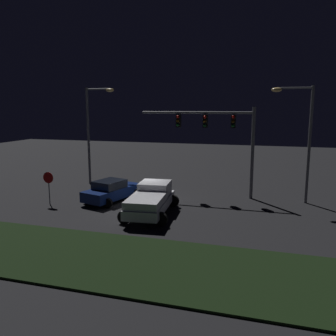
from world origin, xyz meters
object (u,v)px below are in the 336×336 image
at_px(pickup_truck, 151,198).
at_px(street_lamp_right, 301,130).
at_px(traffic_signal_gantry, 218,130).
at_px(stop_sign, 48,182).
at_px(street_lamp_left, 93,124).
at_px(car_sedan, 112,191).

distance_m(pickup_truck, street_lamp_right, 11.03).
bearing_deg(traffic_signal_gantry, stop_sign, -152.51).
xyz_separation_m(traffic_signal_gantry, street_lamp_left, (-10.60, 1.22, 0.20)).
bearing_deg(stop_sign, street_lamp_left, 90.93).
distance_m(pickup_truck, stop_sign, 7.31).
bearing_deg(car_sedan, pickup_truck, -103.75).
xyz_separation_m(pickup_truck, traffic_signal_gantry, (3.21, 5.55, 3.90)).
distance_m(car_sedan, traffic_signal_gantry, 8.74).
height_order(pickup_truck, street_lamp_right, street_lamp_right).
distance_m(car_sedan, street_lamp_right, 13.54).
height_order(street_lamp_left, stop_sign, street_lamp_left).
xyz_separation_m(traffic_signal_gantry, stop_sign, (-10.49, -5.46, -3.34)).
height_order(traffic_signal_gantry, street_lamp_right, street_lamp_right).
distance_m(street_lamp_left, stop_sign, 7.56).
distance_m(pickup_truck, traffic_signal_gantry, 7.50).
relative_size(street_lamp_left, stop_sign, 3.63).
relative_size(street_lamp_left, street_lamp_right, 1.03).
xyz_separation_m(pickup_truck, car_sedan, (-3.65, 2.08, -0.26)).
xyz_separation_m(pickup_truck, stop_sign, (-7.29, 0.09, 0.56)).
height_order(traffic_signal_gantry, street_lamp_left, street_lamp_left).
height_order(pickup_truck, street_lamp_left, street_lamp_left).
distance_m(traffic_signal_gantry, street_lamp_right, 5.57).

